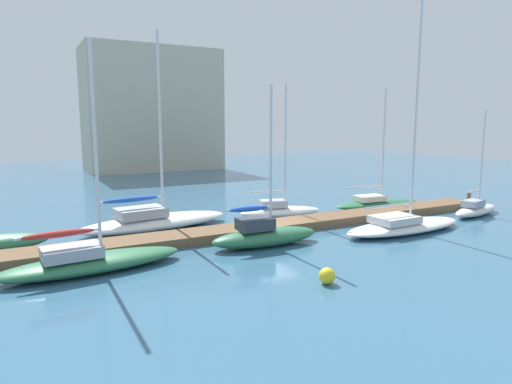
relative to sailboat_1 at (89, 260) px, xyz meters
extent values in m
plane|color=#386684|center=(10.28, 2.53, -0.53)|extent=(120.00, 120.00, 0.00)
cube|color=brown|center=(10.28, 2.53, -0.28)|extent=(32.61, 2.08, 0.50)
cylinder|color=brown|center=(26.18, 1.64, 0.11)|extent=(0.28, 0.28, 1.27)
ellipsoid|color=#2D7047|center=(0.11, 0.01, -0.17)|extent=(7.70, 2.69, 0.72)
cube|color=#9EA3AD|center=(-0.64, -0.05, 0.43)|extent=(2.38, 1.65, 0.47)
cylinder|color=silver|center=(0.49, 0.04, 4.54)|extent=(0.15, 0.15, 8.70)
cylinder|color=silver|center=(-1.09, -0.08, 1.24)|extent=(3.18, 0.36, 0.12)
ellipsoid|color=#B72D28|center=(-1.09, -0.08, 1.24)|extent=(2.88, 0.58, 0.28)
ellipsoid|color=white|center=(4.53, 6.19, -0.12)|extent=(9.20, 3.71, 0.82)
cube|color=#9EA3AD|center=(3.64, 6.08, 0.56)|extent=(2.89, 2.18, 0.53)
cylinder|color=silver|center=(4.98, 6.24, 5.52)|extent=(0.15, 0.15, 10.45)
cylinder|color=silver|center=(3.11, 6.02, 1.36)|extent=(3.75, 0.56, 0.12)
ellipsoid|color=blue|center=(3.11, 6.02, 1.36)|extent=(3.40, 0.75, 0.28)
ellipsoid|color=#2D7047|center=(8.40, 0.03, -0.08)|extent=(5.80, 1.98, 0.90)
cube|color=#333842|center=(7.82, 0.05, 0.66)|extent=(1.77, 1.28, 0.58)
cylinder|color=silver|center=(8.68, 0.02, 3.89)|extent=(0.13, 0.13, 7.04)
cylinder|color=silver|center=(7.48, 0.07, 1.45)|extent=(2.41, 0.21, 0.11)
ellipsoid|color=blue|center=(7.48, 0.07, 1.45)|extent=(2.18, 0.45, 0.28)
ellipsoid|color=white|center=(12.73, 5.64, -0.18)|extent=(5.74, 2.86, 0.70)
cube|color=#9EA3AD|center=(12.19, 5.76, 0.40)|extent=(1.87, 1.51, 0.45)
cylinder|color=silver|center=(13.00, 5.58, 4.13)|extent=(0.13, 0.13, 7.92)
cylinder|color=silver|center=(11.87, 5.83, 1.21)|extent=(2.28, 0.61, 0.11)
ellipsoid|color=white|center=(16.86, -1.15, -0.22)|extent=(8.35, 2.71, 0.61)
cube|color=silver|center=(16.03, -1.16, 0.28)|extent=(2.52, 1.84, 0.40)
cylinder|color=silver|center=(17.27, -1.14, 6.60)|extent=(0.15, 0.15, 13.04)
cylinder|color=silver|center=(15.53, -1.17, 1.11)|extent=(3.49, 0.18, 0.12)
ellipsoid|color=#2D7047|center=(20.57, 5.01, -0.23)|extent=(7.14, 2.51, 0.59)
cube|color=silver|center=(19.87, 5.06, 0.25)|extent=(2.21, 1.53, 0.38)
cylinder|color=silver|center=(20.92, 4.98, 4.05)|extent=(0.14, 0.14, 7.98)
cylinder|color=silver|center=(19.45, 5.10, 1.08)|extent=(2.94, 0.35, 0.11)
ellipsoid|color=white|center=(24.58, -0.12, -0.20)|extent=(5.32, 2.42, 0.66)
cube|color=#9EA3AD|center=(24.08, -0.22, 0.35)|extent=(1.71, 1.26, 0.43)
cylinder|color=silver|center=(24.83, -0.06, 3.29)|extent=(0.13, 0.13, 6.31)
cylinder|color=silver|center=(23.77, -0.29, 1.17)|extent=(2.13, 0.55, 0.10)
sphere|color=yellow|center=(7.83, -5.79, -0.21)|extent=(0.64, 0.64, 0.64)
cube|color=#BCB299|center=(13.90, 40.61, 7.37)|extent=(17.16, 8.92, 15.79)
camera|label=1|loc=(-2.28, -18.86, 5.57)|focal=31.11mm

